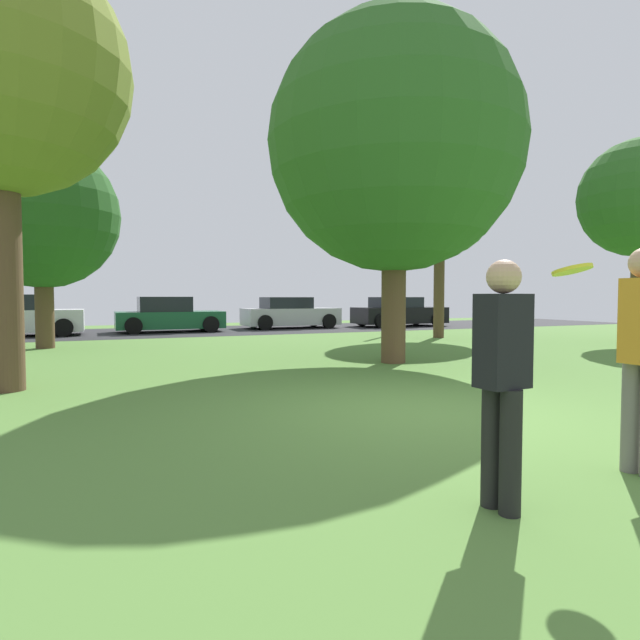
# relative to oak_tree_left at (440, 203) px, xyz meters

# --- Properties ---
(ground_plane) EXTENTS (44.00, 44.00, 0.00)m
(ground_plane) POSITION_rel_oak_tree_left_xyz_m (-7.08, -9.30, -4.58)
(ground_plane) COLOR #547F38
(road_strip) EXTENTS (44.00, 6.40, 0.01)m
(road_strip) POSITION_rel_oak_tree_left_xyz_m (-7.08, 6.70, -4.58)
(road_strip) COLOR #28282B
(road_strip) RESTS_ON ground_plane
(oak_tree_left) EXTENTS (3.70, 3.70, 6.45)m
(oak_tree_left) POSITION_rel_oak_tree_left_xyz_m (0.00, 0.00, 0.00)
(oak_tree_left) COLOR brown
(oak_tree_left) RESTS_ON ground_plane
(oak_tree_right) EXTENTS (3.99, 3.99, 5.63)m
(oak_tree_right) POSITION_rel_oak_tree_left_xyz_m (-12.06, 1.30, -0.97)
(oak_tree_right) COLOR brown
(oak_tree_right) RESTS_ON ground_plane
(oak_tree_center) EXTENTS (5.32, 5.32, 7.24)m
(oak_tree_center) POSITION_rel_oak_tree_left_xyz_m (-4.96, -5.13, -0.01)
(oak_tree_center) COLOR brown
(oak_tree_center) RESTS_ON ground_plane
(maple_tree_far) EXTENTS (3.52, 3.52, 6.14)m
(maple_tree_far) POSITION_rel_oak_tree_left_xyz_m (4.33, -4.05, -0.23)
(maple_tree_far) COLOR brown
(maple_tree_far) RESTS_ON ground_plane
(person_thrower) EXTENTS (0.33, 0.30, 1.65)m
(person_thrower) POSITION_rel_oak_tree_left_xyz_m (-8.34, -11.95, -3.67)
(person_thrower) COLOR black
(person_thrower) RESTS_ON ground_plane
(frisbee_disc) EXTENTS (0.34, 0.34, 0.09)m
(frisbee_disc) POSITION_rel_oak_tree_left_xyz_m (-7.68, -11.91, -2.98)
(frisbee_disc) COLOR yellow
(parked_car_white) EXTENTS (4.29, 2.05, 1.48)m
(parked_car_white) POSITION_rel_oak_tree_left_xyz_m (-13.38, 6.46, -3.90)
(parked_car_white) COLOR white
(parked_car_white) RESTS_ON ground_plane
(parked_car_green) EXTENTS (4.10, 2.07, 1.40)m
(parked_car_green) POSITION_rel_oak_tree_left_xyz_m (-8.13, 6.65, -3.94)
(parked_car_green) COLOR #195633
(parked_car_green) RESTS_ON ground_plane
(parked_car_silver) EXTENTS (4.20, 2.00, 1.38)m
(parked_car_silver) POSITION_rel_oak_tree_left_xyz_m (-2.86, 7.02, -3.94)
(parked_car_silver) COLOR #B7B7BC
(parked_car_silver) RESTS_ON ground_plane
(parked_car_black) EXTENTS (4.37, 2.04, 1.38)m
(parked_car_black) POSITION_rel_oak_tree_left_xyz_m (2.40, 6.34, -3.94)
(parked_car_black) COLOR black
(parked_car_black) RESTS_ON ground_plane
(street_lamp_post) EXTENTS (0.14, 0.14, 4.50)m
(street_lamp_post) POSITION_rel_oak_tree_left_xyz_m (0.47, 2.90, -2.33)
(street_lamp_post) COLOR #2D2D33
(street_lamp_post) RESTS_ON ground_plane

